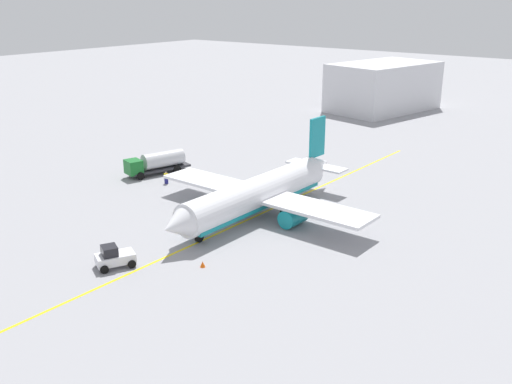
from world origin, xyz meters
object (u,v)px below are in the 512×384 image
safety_cone_nose (203,264)px  pushback_tug (114,257)px  airplane (259,193)px  fuel_tanker (157,162)px  refueling_worker (166,178)px

safety_cone_nose → pushback_tug: bearing=-52.9°
airplane → fuel_tanker: bearing=-100.9°
fuel_tanker → pushback_tug: bearing=39.3°
pushback_tug → refueling_worker: 25.70m
fuel_tanker → safety_cone_nose: fuel_tanker is taller
fuel_tanker → refueling_worker: size_ratio=5.77×
airplane → pushback_tug: 19.55m
airplane → pushback_tug: airplane is taller
airplane → fuel_tanker: 22.23m
fuel_tanker → refueling_worker: (2.48, 4.46, -0.89)m
fuel_tanker → refueling_worker: 5.19m
airplane → refueling_worker: size_ratio=17.59×
pushback_tug → refueling_worker: bearing=-144.9°
fuel_tanker → refueling_worker: fuel_tanker is taller
airplane → fuel_tanker: (-4.19, -21.81, -0.97)m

